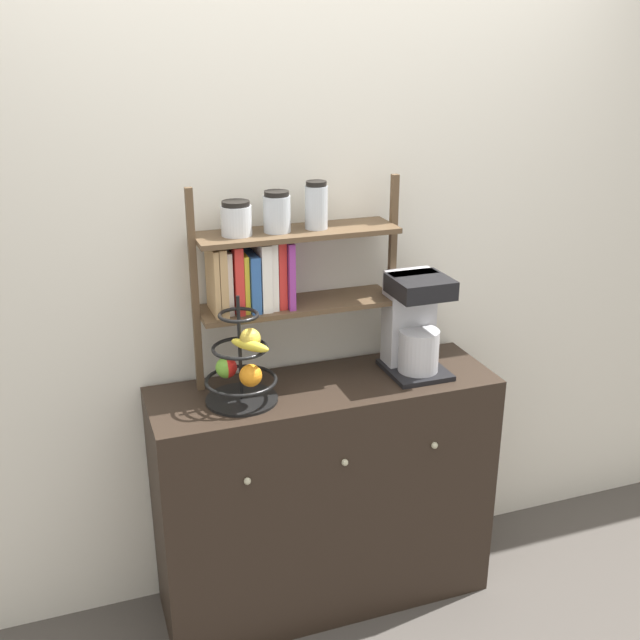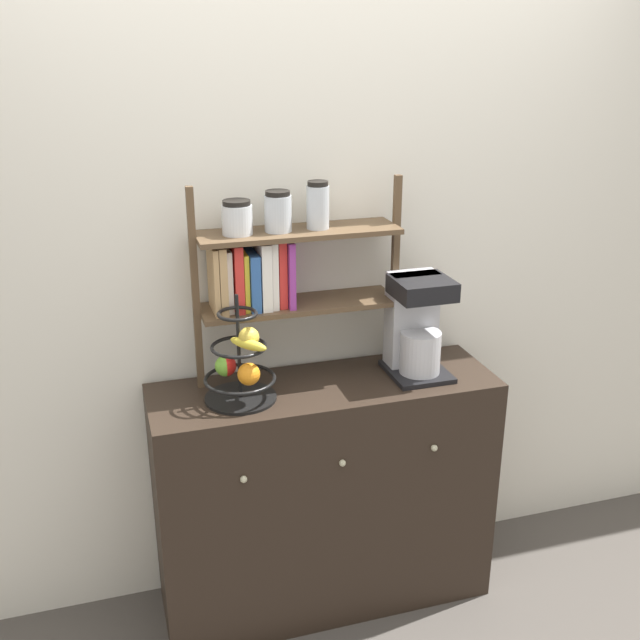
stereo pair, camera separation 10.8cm
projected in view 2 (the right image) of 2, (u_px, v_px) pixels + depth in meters
The scene contains 6 objects.
ground_plane at pixel (340, 627), 2.80m from camera, with size 12.00×12.00×0.00m, color #47423D.
wall_back at pixel (306, 263), 2.74m from camera, with size 7.00×0.05×2.60m, color silver.
sideboard at pixel (325, 495), 2.82m from camera, with size 1.24×0.41×0.92m.
coffee_maker at pixel (416, 325), 2.70m from camera, with size 0.21×0.24×0.37m.
fruit_stand at pixel (239, 365), 2.50m from camera, with size 0.25×0.25×0.38m.
shelf_hutch at pixel (272, 262), 2.56m from camera, with size 0.75×0.20×0.71m.
Camera 2 is at (-0.72, -2.09, 2.07)m, focal length 42.00 mm.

